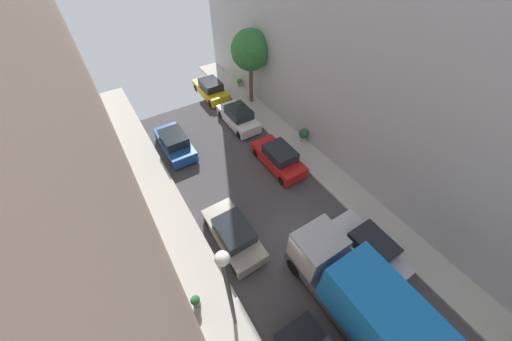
# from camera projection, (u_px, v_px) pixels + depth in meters

# --- Properties ---
(ground) EXTENTS (32.00, 32.00, 0.00)m
(ground) POSITION_uv_depth(u_px,v_px,m) (298.00, 248.00, 14.32)
(ground) COLOR #423F42
(sidewalk_left) EXTENTS (2.00, 44.00, 0.15)m
(sidewalk_left) POSITION_uv_depth(u_px,v_px,m) (214.00, 300.00, 12.43)
(sidewalk_left) COLOR #B7B2A8
(sidewalk_left) RESTS_ON ground
(sidewalk_right) EXTENTS (2.00, 44.00, 0.15)m
(sidewalk_right) POSITION_uv_depth(u_px,v_px,m) (364.00, 206.00, 16.10)
(sidewalk_right) COLOR #B7B2A8
(sidewalk_right) RESTS_ON ground
(building_left) EXTENTS (6.00, 44.00, 14.12)m
(building_left) POSITION_uv_depth(u_px,v_px,m) (14.00, 297.00, 5.89)
(building_left) COLOR gray
(building_left) RESTS_ON ground
(parked_car_left_2) EXTENTS (1.78, 4.20, 1.57)m
(parked_car_left_2) POSITION_uv_depth(u_px,v_px,m) (234.00, 234.00, 14.08)
(parked_car_left_2) COLOR gray
(parked_car_left_2) RESTS_ON ground
(parked_car_left_3) EXTENTS (1.78, 4.20, 1.57)m
(parked_car_left_3) POSITION_uv_depth(u_px,v_px,m) (175.00, 143.00, 19.12)
(parked_car_left_3) COLOR #194799
(parked_car_left_3) RESTS_ON ground
(parked_car_right_1) EXTENTS (1.78, 4.20, 1.57)m
(parked_car_right_1) POSITION_uv_depth(u_px,v_px,m) (368.00, 248.00, 13.54)
(parked_car_right_1) COLOR silver
(parked_car_right_1) RESTS_ON ground
(parked_car_right_2) EXTENTS (1.78, 4.20, 1.57)m
(parked_car_right_2) POSITION_uv_depth(u_px,v_px,m) (279.00, 158.00, 18.07)
(parked_car_right_2) COLOR red
(parked_car_right_2) RESTS_ON ground
(parked_car_right_3) EXTENTS (1.78, 4.20, 1.57)m
(parked_car_right_3) POSITION_uv_depth(u_px,v_px,m) (238.00, 117.00, 21.27)
(parked_car_right_3) COLOR white
(parked_car_right_3) RESTS_ON ground
(parked_car_right_4) EXTENTS (1.78, 4.20, 1.57)m
(parked_car_right_4) POSITION_uv_depth(u_px,v_px,m) (211.00, 89.00, 24.19)
(parked_car_right_4) COLOR gold
(parked_car_right_4) RESTS_ON ground
(delivery_truck) EXTENTS (2.26, 6.60, 3.38)m
(delivery_truck) POSITION_uv_depth(u_px,v_px,m) (360.00, 298.00, 10.89)
(delivery_truck) COLOR #4C4C51
(delivery_truck) RESTS_ON ground
(street_tree_1) EXTENTS (3.09, 3.09, 6.03)m
(street_tree_1) POSITION_uv_depth(u_px,v_px,m) (251.00, 50.00, 20.71)
(street_tree_1) COLOR brown
(street_tree_1) RESTS_ON sidewalk_right
(potted_plant_0) EXTENTS (0.48, 0.48, 0.71)m
(potted_plant_0) POSITION_uv_depth(u_px,v_px,m) (239.00, 82.00, 25.48)
(potted_plant_0) COLOR #B2A899
(potted_plant_0) RESTS_ON sidewalk_right
(potted_plant_1) EXTENTS (0.72, 0.72, 1.02)m
(potted_plant_1) POSITION_uv_depth(u_px,v_px,m) (303.00, 134.00, 19.79)
(potted_plant_1) COLOR #B2A899
(potted_plant_1) RESTS_ON sidewalk_right
(potted_plant_2) EXTENTS (0.42, 0.42, 0.80)m
(potted_plant_2) POSITION_uv_depth(u_px,v_px,m) (196.00, 301.00, 11.91)
(potted_plant_2) COLOR slate
(potted_plant_2) RESTS_ON sidewalk_left
(lamp_post) EXTENTS (0.44, 0.44, 6.36)m
(lamp_post) POSITION_uv_depth(u_px,v_px,m) (228.00, 286.00, 8.79)
(lamp_post) COLOR #333338
(lamp_post) RESTS_ON sidewalk_left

